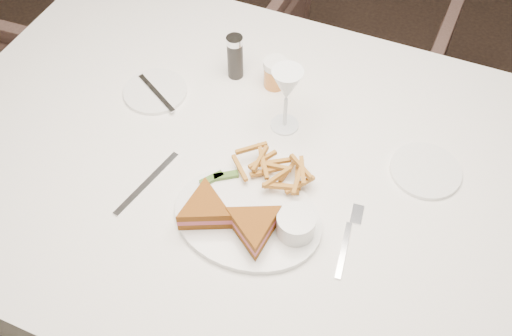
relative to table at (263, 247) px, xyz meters
The scene contains 4 objects.
ground 0.66m from the table, 42.09° to the left, with size 5.00×5.00×0.00m, color black.
table is the anchor object (origin of this frame).
chair_far 0.85m from the table, 88.98° to the left, with size 0.62×0.58×0.64m, color #46312B.
table_setting 0.42m from the table, 81.44° to the right, with size 0.85×0.59×0.18m.
Camera 1 is at (-0.12, -1.11, 1.77)m, focal length 40.00 mm.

